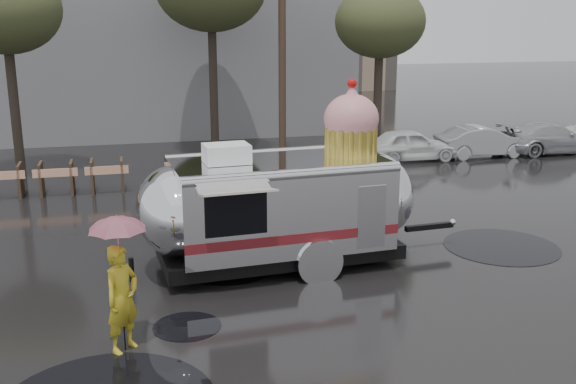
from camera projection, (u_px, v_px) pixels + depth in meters
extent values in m
plane|color=black|center=(324.00, 309.00, 12.63)|extent=(120.00, 120.00, 0.00)
cylinder|color=black|center=(187.00, 326.00, 11.92)|extent=(1.21, 1.21, 0.01)
cylinder|color=black|center=(501.00, 246.00, 16.03)|extent=(2.71, 2.71, 0.01)
cylinder|color=black|center=(316.00, 242.00, 16.34)|extent=(3.26, 3.26, 0.01)
cylinder|color=black|center=(227.00, 267.00, 14.71)|extent=(2.18, 2.18, 0.01)
cylinder|color=#473323|center=(282.00, 38.00, 25.20)|extent=(0.28, 0.28, 9.00)
cylinder|color=#382D26|center=(13.00, 90.00, 22.49)|extent=(0.32, 0.32, 5.85)
ellipsoid|color=#333C1F|center=(4.00, 9.00, 21.83)|extent=(3.64, 3.64, 2.86)
cylinder|color=#382D26|center=(213.00, 68.00, 25.86)|extent=(0.32, 0.32, 6.75)
cylinder|color=#382D26|center=(378.00, 87.00, 25.53)|extent=(0.32, 0.32, 5.40)
ellipsoid|color=#333C1F|center=(380.00, 22.00, 24.91)|extent=(3.36, 3.36, 2.64)
cube|color=#473323|center=(21.00, 180.00, 20.38)|extent=(0.08, 0.80, 1.00)
cube|color=#E5590C|center=(2.00, 176.00, 19.86)|extent=(1.30, 0.04, 0.25)
cube|color=#473323|center=(41.00, 179.00, 20.52)|extent=(0.08, 0.80, 1.00)
cube|color=#473323|center=(72.00, 177.00, 20.73)|extent=(0.08, 0.80, 1.00)
cube|color=#E5590C|center=(55.00, 173.00, 20.20)|extent=(1.30, 0.04, 0.25)
cube|color=#473323|center=(92.00, 176.00, 20.86)|extent=(0.08, 0.80, 1.00)
cube|color=#473323|center=(122.00, 175.00, 21.07)|extent=(0.08, 0.80, 1.00)
cube|color=#E5590C|center=(107.00, 170.00, 20.55)|extent=(1.30, 0.04, 0.25)
imported|color=silver|center=(411.00, 142.00, 25.33)|extent=(4.00, 1.80, 1.40)
imported|color=#B2B2B7|center=(483.00, 139.00, 26.02)|extent=(4.00, 1.80, 1.40)
imported|color=#B2B2B7|center=(551.00, 135.00, 26.70)|extent=(4.20, 1.80, 1.44)
cube|color=silver|center=(279.00, 202.00, 14.52)|extent=(4.69, 2.69, 1.85)
ellipsoid|color=silver|center=(375.00, 193.00, 15.19)|extent=(1.71, 2.47, 1.85)
ellipsoid|color=silver|center=(174.00, 211.00, 13.84)|extent=(1.71, 2.47, 1.85)
cube|color=black|center=(279.00, 249.00, 14.79)|extent=(5.28, 2.43, 0.31)
cylinder|color=black|center=(318.00, 263.00, 13.97)|extent=(0.73, 0.28, 0.72)
cylinder|color=black|center=(287.00, 232.00, 15.92)|extent=(0.73, 0.28, 0.72)
cylinder|color=silver|center=(320.00, 263.00, 13.82)|extent=(0.99, 0.17, 0.99)
cube|color=black|center=(429.00, 227.00, 15.85)|extent=(1.24, 0.21, 0.12)
sphere|color=silver|center=(452.00, 222.00, 16.02)|extent=(0.18, 0.18, 0.16)
cylinder|color=black|center=(132.00, 270.00, 13.87)|extent=(0.11, 0.11, 0.51)
cube|color=maroon|center=(296.00, 239.00, 13.55)|extent=(4.52, 0.36, 0.21)
cube|color=maroon|center=(264.00, 208.00, 15.72)|extent=(4.52, 0.36, 0.21)
cube|color=black|center=(236.00, 215.00, 13.01)|extent=(1.23, 0.12, 0.82)
cube|color=#ABA79F|center=(239.00, 193.00, 12.65)|extent=(1.47, 0.62, 0.15)
cube|color=silver|center=(372.00, 217.00, 13.95)|extent=(0.62, 0.07, 1.34)
cube|color=white|center=(226.00, 154.00, 13.89)|extent=(0.97, 0.73, 0.39)
cylinder|color=gold|center=(351.00, 141.00, 14.69)|extent=(1.14, 1.14, 0.62)
ellipsoid|color=pink|center=(351.00, 119.00, 14.56)|extent=(1.28, 1.28, 1.07)
cone|color=pink|center=(352.00, 94.00, 14.43)|extent=(0.55, 0.55, 0.41)
sphere|color=red|center=(352.00, 83.00, 14.37)|extent=(0.22, 0.22, 0.21)
imported|color=gold|center=(122.00, 299.00, 10.88)|extent=(0.77, 0.76, 1.81)
imported|color=pink|center=(118.00, 238.00, 10.62)|extent=(1.13, 1.13, 0.77)
cylinder|color=black|center=(122.00, 303.00, 10.90)|extent=(0.02, 0.02, 1.65)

